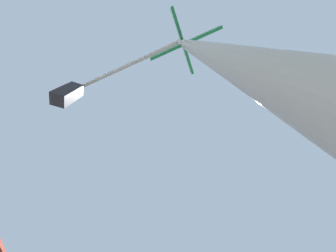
{
  "coord_description": "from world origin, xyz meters",
  "views": [
    {
      "loc": [
        -7.39,
        -6.31,
        1.24
      ],
      "look_at": [
        -6.1,
        -6.76,
        3.56
      ],
      "focal_mm": 16.16,
      "sensor_mm": 36.0,
      "label": 1
    }
  ],
  "objects": [
    {
      "name": "traffic_signal_near",
      "position": [
        -6.57,
        -5.64,
        3.75
      ],
      "size": [
        2.32,
        2.61,
        5.31
      ],
      "color": "slate",
      "rests_on": "ground_plane"
    }
  ]
}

